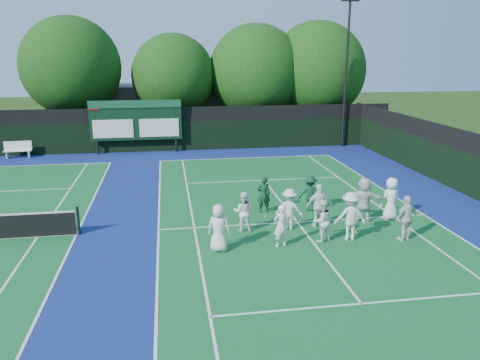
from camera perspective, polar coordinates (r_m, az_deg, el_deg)
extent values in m
plane|color=#1E390F|center=(18.07, 7.82, -6.21)|extent=(120.00, 120.00, 0.00)
cube|color=navy|center=(18.31, -11.52, -6.07)|extent=(34.00, 32.00, 0.01)
cube|color=#135F29|center=(18.96, 6.96, -5.09)|extent=(10.97, 23.77, 0.00)
cube|color=silver|center=(30.11, 0.81, 2.71)|extent=(10.97, 0.08, 0.00)
cube|color=silver|center=(18.29, -9.90, -5.98)|extent=(0.08, 23.77, 0.00)
cube|color=silver|center=(21.09, 21.48, -3.95)|extent=(0.08, 23.77, 0.00)
cube|color=silver|center=(18.31, -5.59, -5.80)|extent=(0.08, 23.77, 0.00)
cube|color=silver|center=(20.44, 18.16, -4.23)|extent=(0.08, 23.77, 0.00)
cube|color=silver|center=(13.50, 14.59, -14.37)|extent=(8.23, 0.08, 0.00)
cube|color=silver|center=(24.88, 2.96, -0.02)|extent=(8.23, 0.08, 0.00)
cube|color=silver|center=(18.96, 6.96, -5.08)|extent=(0.08, 12.80, 0.00)
cube|color=silver|center=(31.01, -25.62, 1.56)|extent=(10.97, 0.08, 0.00)
cube|color=silver|center=(18.61, -19.32, -6.27)|extent=(0.08, 23.77, 0.00)
cube|color=silver|center=(18.92, -23.42, -6.34)|extent=(0.08, 23.77, 0.00)
cube|color=black|center=(32.56, -10.65, 5.18)|extent=(34.00, 0.08, 2.00)
cube|color=black|center=(32.33, -10.78, 7.80)|extent=(34.00, 0.05, 1.00)
cylinder|color=black|center=(32.35, -17.14, 6.05)|extent=(0.16, 0.16, 3.50)
cylinder|color=black|center=(32.03, -7.85, 6.50)|extent=(0.16, 0.16, 3.50)
cube|color=black|center=(32.02, -12.57, 7.09)|extent=(6.00, 0.15, 2.60)
cube|color=#154C2C|center=(31.79, -12.69, 9.02)|extent=(6.00, 0.05, 0.50)
cube|color=silver|center=(32.13, -15.21, 6.04)|extent=(2.60, 0.04, 1.20)
cube|color=silver|center=(31.94, -9.83, 6.30)|extent=(2.60, 0.04, 1.20)
cube|color=maroon|center=(32.07, -17.37, 8.57)|extent=(0.70, 0.04, 0.50)
cube|color=#525256|center=(40.44, -4.73, 8.76)|extent=(18.00, 6.00, 4.00)
cylinder|color=black|center=(34.18, 12.78, 12.30)|extent=(0.16, 0.16, 10.00)
cylinder|color=black|center=(18.41, -19.11, -4.71)|extent=(0.10, 0.10, 1.10)
cube|color=white|center=(33.34, -25.47, 3.25)|extent=(1.70, 0.56, 0.07)
cube|color=white|center=(33.44, -25.46, 3.84)|extent=(1.68, 0.18, 0.56)
cube|color=white|center=(33.58, -26.52, 2.77)|extent=(0.09, 0.40, 0.45)
cube|color=white|center=(33.20, -24.32, 2.90)|extent=(0.09, 0.40, 0.45)
cylinder|color=black|center=(36.51, -19.31, 6.44)|extent=(0.44, 0.44, 2.97)
sphere|color=#113A0D|center=(36.16, -19.90, 12.87)|extent=(7.00, 7.00, 7.00)
sphere|color=#113A0D|center=(36.38, -18.76, 11.87)|extent=(4.90, 4.90, 4.90)
cylinder|color=black|center=(35.96, -7.91, 6.74)|extent=(0.44, 0.44, 2.62)
sphere|color=#113A0D|center=(35.61, -8.12, 12.47)|extent=(6.11, 6.11, 6.11)
sphere|color=#113A0D|center=(35.96, -7.12, 11.56)|extent=(4.28, 4.28, 4.28)
cylinder|color=black|center=(36.61, 1.87, 6.92)|extent=(0.44, 0.44, 2.48)
sphere|color=#113A0D|center=(36.24, 1.93, 13.03)|extent=(7.11, 7.11, 7.11)
sphere|color=#113A0D|center=(36.69, 2.77, 11.94)|extent=(4.98, 4.98, 4.98)
cylinder|color=black|center=(37.80, 9.07, 6.95)|extent=(0.44, 0.44, 2.41)
sphere|color=#113A0D|center=(37.44, 9.33, 13.02)|extent=(7.47, 7.47, 7.47)
sphere|color=#113A0D|center=(37.95, 10.02, 11.89)|extent=(5.23, 5.23, 5.23)
sphere|color=yellow|center=(16.99, -2.46, -7.38)|extent=(0.07, 0.07, 0.07)
sphere|color=yellow|center=(20.75, 9.73, -3.32)|extent=(0.07, 0.07, 0.07)
sphere|color=yellow|center=(18.27, 13.94, -6.18)|extent=(0.07, 0.07, 0.07)
sphere|color=yellow|center=(19.48, -3.24, -4.36)|extent=(0.07, 0.07, 0.07)
sphere|color=yellow|center=(19.38, 3.08, -4.47)|extent=(0.07, 0.07, 0.07)
sphere|color=yellow|center=(19.71, 14.57, -4.62)|extent=(0.07, 0.07, 0.07)
imported|color=silver|center=(15.95, -2.60, -5.85)|extent=(0.96, 0.81, 1.67)
imported|color=white|center=(16.37, 5.02, -5.56)|extent=(0.64, 0.51, 1.54)
imported|color=white|center=(16.99, 9.91, -4.91)|extent=(0.93, 0.85, 1.56)
imported|color=silver|center=(17.29, 13.31, -4.31)|extent=(1.21, 0.75, 1.80)
imported|color=silver|center=(17.83, 19.62, -4.39)|extent=(1.07, 0.72, 1.69)
imported|color=white|center=(17.71, 0.40, -3.86)|extent=(0.86, 0.74, 1.54)
imported|color=silver|center=(17.94, 6.04, -3.56)|extent=(1.20, 0.97, 1.62)
imported|color=white|center=(18.34, 9.62, -3.09)|extent=(1.01, 0.43, 1.73)
imported|color=silver|center=(19.30, 14.87, -2.31)|extent=(1.78, 1.13, 1.83)
imported|color=white|center=(19.83, 17.93, -2.19)|extent=(0.96, 0.74, 1.75)
imported|color=#0F391D|center=(19.75, 2.90, -1.77)|extent=(0.59, 0.40, 1.57)
imported|color=#0F3922|center=(20.13, 8.53, -1.63)|extent=(1.09, 0.74, 1.55)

